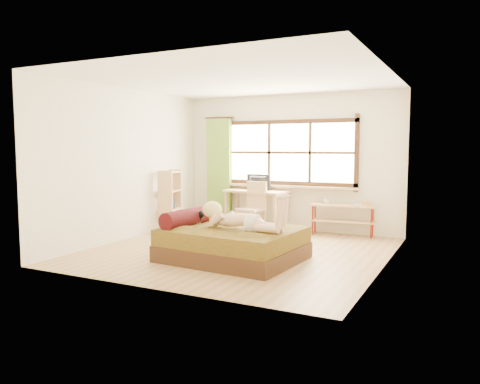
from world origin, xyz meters
The scene contains 18 objects.
floor centered at (0.00, 0.00, 0.00)m, with size 4.50×4.50×0.00m, color #9E754C.
ceiling centered at (0.00, 0.00, 2.70)m, with size 4.50×4.50×0.00m, color white.
wall_back centered at (0.00, 2.25, 1.35)m, with size 4.50×4.50×0.00m, color silver.
wall_front centered at (0.00, -2.25, 1.35)m, with size 4.50×4.50×0.00m, color silver.
wall_left centered at (-2.25, 0.00, 1.35)m, with size 4.50×4.50×0.00m, color silver.
wall_right centered at (2.25, 0.00, 1.35)m, with size 4.50×4.50×0.00m, color silver.
window centered at (0.00, 2.22, 1.51)m, with size 2.80×0.16×1.46m.
curtain centered at (-1.55, 2.13, 1.15)m, with size 0.55×0.10×2.20m, color olive.
bed centered at (0.14, -0.55, 0.26)m, with size 2.00×1.65×0.72m.
woman centered at (0.33, -0.61, 0.76)m, with size 1.32×0.38×0.57m, color #E2B091, non-canonical shape.
kitten centered at (-0.54, -0.46, 0.59)m, with size 0.28×0.11×0.23m, color black, non-canonical shape.
desk centered at (-0.60, 1.95, 0.69)m, with size 1.34×0.76×0.79m.
monitor centered at (-0.60, 2.00, 0.95)m, with size 0.55×0.07×0.32m, color black.
chair centered at (-0.49, 1.59, 0.55)m, with size 0.51×0.51×0.99m.
pipe_shelf centered at (1.15, 2.07, 0.43)m, with size 1.20×0.42×0.67m.
cup centered at (0.84, 2.07, 0.64)m, with size 0.12×0.12×0.10m, color gray.
book centered at (1.34, 2.07, 0.60)m, with size 0.16×0.22×0.02m, color gray.
bookshelf centered at (-2.08, 1.07, 0.61)m, with size 0.40×0.57×1.20m.
Camera 1 is at (3.33, -6.56, 1.65)m, focal length 35.00 mm.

